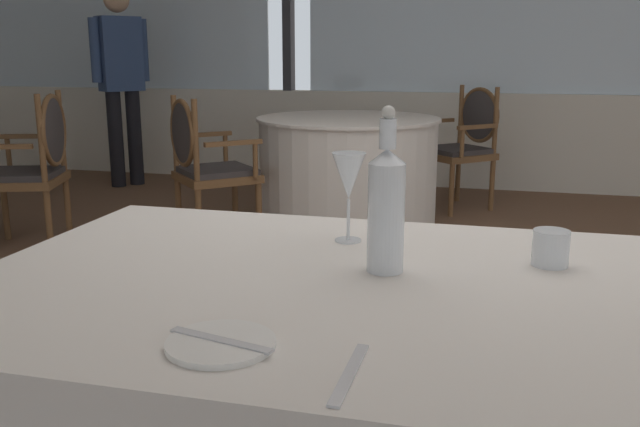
% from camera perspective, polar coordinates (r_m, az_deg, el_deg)
% --- Properties ---
extents(ground_plane, '(14.23, 14.23, 0.00)m').
position_cam_1_polar(ground_plane, '(2.78, 9.24, -12.56)').
color(ground_plane, brown).
extents(window_wall_far, '(10.94, 0.14, 2.78)m').
position_cam_1_polar(window_wall_far, '(6.30, 12.94, 12.11)').
color(window_wall_far, silver).
rests_on(window_wall_far, ground_plane).
extents(side_plate, '(0.17, 0.17, 0.01)m').
position_cam_1_polar(side_plate, '(1.10, -8.26, -10.64)').
color(side_plate, white).
rests_on(side_plate, foreground_table).
extents(butter_knife, '(0.19, 0.06, 0.00)m').
position_cam_1_polar(butter_knife, '(1.09, -8.27, -10.39)').
color(butter_knife, silver).
rests_on(butter_knife, foreground_table).
extents(dinner_fork, '(0.02, 0.20, 0.00)m').
position_cam_1_polar(dinner_fork, '(1.00, 2.48, -13.16)').
color(dinner_fork, silver).
rests_on(dinner_fork, foreground_table).
extents(water_bottle, '(0.08, 0.08, 0.34)m').
position_cam_1_polar(water_bottle, '(1.41, 5.53, 0.60)').
color(water_bottle, white).
rests_on(water_bottle, foreground_table).
extents(wine_glass, '(0.08, 0.08, 0.22)m').
position_cam_1_polar(wine_glass, '(1.63, 2.40, 2.98)').
color(wine_glass, white).
rests_on(wine_glass, foreground_table).
extents(water_tumbler, '(0.08, 0.08, 0.08)m').
position_cam_1_polar(water_tumbler, '(1.55, 18.64, -2.73)').
color(water_tumbler, white).
rests_on(water_tumbler, foreground_table).
extents(background_table_0, '(1.29, 1.29, 0.76)m').
position_cam_1_polar(background_table_0, '(4.88, 2.34, 3.55)').
color(background_table_0, white).
rests_on(background_table_0, ground_plane).
extents(dining_chair_0_0, '(0.66, 0.66, 0.94)m').
position_cam_1_polar(dining_chair_0_0, '(4.40, -9.69, 4.47)').
color(dining_chair_0_0, brown).
rests_on(dining_chair_0_0, ground_plane).
extents(dining_chair_0_1, '(0.66, 0.66, 0.95)m').
position_cam_1_polar(dining_chair_0_1, '(5.48, 12.03, 6.14)').
color(dining_chair_0_1, brown).
rests_on(dining_chair_0_1, ground_plane).
extents(dining_chair_2_0, '(0.58, 0.63, 0.97)m').
position_cam_1_polar(dining_chair_2_0, '(4.58, -22.58, 4.19)').
color(dining_chair_2_0, brown).
rests_on(dining_chair_2_0, ground_plane).
extents(diner_person_0, '(0.38, 0.44, 1.76)m').
position_cam_1_polar(diner_person_0, '(6.50, -16.21, 11.09)').
color(diner_person_0, black).
rests_on(diner_person_0, ground_plane).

